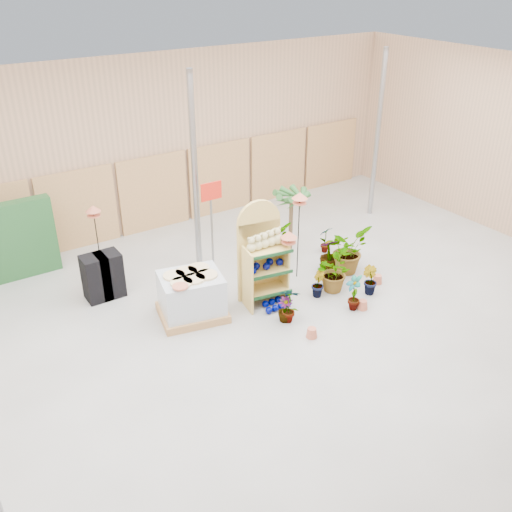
{
  "coord_description": "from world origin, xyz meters",
  "views": [
    {
      "loc": [
        -5.43,
        -7.22,
        6.52
      ],
      "look_at": [
        0.3,
        1.5,
        1.0
      ],
      "focal_mm": 40.0,
      "sensor_mm": 36.0,
      "label": 1
    }
  ],
  "objects": [
    {
      "name": "potted_plant_4",
      "position": [
        2.89,
        2.34,
        0.35
      ],
      "size": [
        0.38,
        0.27,
        0.7
      ],
      "primitive_type": "imported",
      "rotation": [
        0.0,
        0.0,
        3.21
      ],
      "color": "#285926",
      "rests_on": "ground"
    },
    {
      "name": "potted_plant_7",
      "position": [
        0.29,
        0.43,
        0.27
      ],
      "size": [
        0.42,
        0.42,
        0.53
      ],
      "primitive_type": "imported",
      "rotation": [
        0.0,
        0.0,
        5.33
      ],
      "color": "#285926",
      "rests_on": "ground"
    },
    {
      "name": "room",
      "position": [
        0.0,
        0.91,
        2.21
      ],
      "size": [
        15.2,
        12.1,
        4.7
      ],
      "color": "gray",
      "rests_on": "ground"
    },
    {
      "name": "potted_plant_6",
      "position": [
        1.57,
        2.71,
        0.46
      ],
      "size": [
        1.08,
        1.04,
        0.93
      ],
      "primitive_type": "imported",
      "rotation": [
        0.0,
        0.0,
        0.5
      ],
      "color": "#285926",
      "rests_on": "ground"
    },
    {
      "name": "bird_table_front",
      "position": [
        0.8,
        1.05,
        1.49
      ],
      "size": [
        0.34,
        0.34,
        1.62
      ],
      "color": "black",
      "rests_on": "ground"
    },
    {
      "name": "offer_sign",
      "position": [
        0.1,
        2.98,
        1.57
      ],
      "size": [
        0.5,
        0.08,
        2.2
      ],
      "color": "gray",
      "rests_on": "ground"
    },
    {
      "name": "gazing_balls_floor",
      "position": [
        0.41,
        0.92,
        0.07
      ],
      "size": [
        0.63,
        0.39,
        0.15
      ],
      "color": "#000667",
      "rests_on": "ground"
    },
    {
      "name": "gazing_balls_shelf",
      "position": [
        0.36,
        1.25,
        0.88
      ],
      "size": [
        0.82,
        0.28,
        0.16
      ],
      "color": "#000667",
      "rests_on": "display_shelf"
    },
    {
      "name": "potted_plant_8",
      "position": [
        1.73,
        0.01,
        0.4
      ],
      "size": [
        0.41,
        0.49,
        0.8
      ],
      "primitive_type": "imported",
      "rotation": [
        0.0,
        0.0,
        4.35
      ],
      "color": "#285926",
      "rests_on": "ground"
    },
    {
      "name": "bird_table_right",
      "position": [
        1.57,
        1.73,
        1.91
      ],
      "size": [
        0.34,
        0.34,
        2.06
      ],
      "color": "black",
      "rests_on": "ground"
    },
    {
      "name": "potted_plant_5",
      "position": [
        0.59,
        1.54,
        0.32
      ],
      "size": [
        0.39,
        0.43,
        0.64
      ],
      "primitive_type": "imported",
      "rotation": [
        0.0,
        0.0,
        5.06
      ],
      "color": "#285926",
      "rests_on": "ground"
    },
    {
      "name": "teddy_bears",
      "position": [
        0.39,
        1.28,
        1.42
      ],
      "size": [
        0.83,
        0.23,
        0.36
      ],
      "color": "beige",
      "rests_on": "display_shelf"
    },
    {
      "name": "potted_plant_2",
      "position": [
        1.86,
        0.86,
        0.46
      ],
      "size": [
        1.05,
        1.08,
        0.91
      ],
      "primitive_type": "imported",
      "rotation": [
        0.0,
        0.0,
        0.99
      ],
      "color": "#285926",
      "rests_on": "ground"
    },
    {
      "name": "pallet_stack",
      "position": [
        -1.17,
        1.61,
        0.47
      ],
      "size": [
        1.52,
        1.35,
        0.97
      ],
      "rotation": [
        0.0,
        0.0,
        -0.22
      ],
      "color": "#A27546",
      "rests_on": "ground"
    },
    {
      "name": "potted_plant_1",
      "position": [
        1.44,
        0.83,
        0.29
      ],
      "size": [
        0.39,
        0.41,
        0.59
      ],
      "primitive_type": "imported",
      "rotation": [
        0.0,
        0.0,
        0.99
      ],
      "color": "#285926",
      "rests_on": "ground"
    },
    {
      "name": "potted_plant_3",
      "position": [
        2.38,
        1.58,
        0.4
      ],
      "size": [
        0.57,
        0.57,
        0.79
      ],
      "primitive_type": "imported",
      "rotation": [
        0.0,
        0.0,
        2.79
      ],
      "color": "#285926",
      "rests_on": "ground"
    },
    {
      "name": "charcoal_planters",
      "position": [
        -2.4,
        3.31,
        0.5
      ],
      "size": [
        0.8,
        0.5,
        1.0
      ],
      "color": "black",
      "rests_on": "ground"
    },
    {
      "name": "trellis_stock",
      "position": [
        -3.8,
        5.2,
        0.9
      ],
      "size": [
        2.0,
        0.3,
        1.8
      ],
      "primitive_type": "cube",
      "color": "#1F4E24",
      "rests_on": "ground"
    },
    {
      "name": "potted_plant_10",
      "position": [
        2.69,
        1.32,
        0.55
      ],
      "size": [
        1.24,
        1.17,
        1.1
      ],
      "primitive_type": "imported",
      "rotation": [
        0.0,
        0.0,
        0.38
      ],
      "color": "#285926",
      "rests_on": "ground"
    },
    {
      "name": "bird_table_back",
      "position": [
        -2.08,
        4.43,
        1.53
      ],
      "size": [
        0.34,
        0.34,
        1.65
      ],
      "color": "black",
      "rests_on": "ground"
    },
    {
      "name": "palm",
      "position": [
        2.28,
        2.96,
        1.4
      ],
      "size": [
        0.7,
        0.7,
        1.65
      ],
      "color": "brown",
      "rests_on": "ground"
    },
    {
      "name": "potted_plant_9",
      "position": [
        2.44,
        0.3,
        0.32
      ],
      "size": [
        0.29,
        0.36,
        0.64
      ],
      "primitive_type": "imported",
      "rotation": [
        0.0,
        0.0,
        1.55
      ],
      "color": "#285926",
      "rests_on": "ground"
    },
    {
      "name": "potted_plant_0",
      "position": [
        0.35,
        0.36,
        0.41
      ],
      "size": [
        0.51,
        0.51,
        0.82
      ],
      "primitive_type": "imported",
      "rotation": [
        0.0,
        0.0,
        2.37
      ],
      "color": "#285926",
      "rests_on": "ground"
    },
    {
      "name": "display_shelf",
      "position": [
        0.36,
        1.39,
        1.02
      ],
      "size": [
        1.02,
        0.74,
        2.24
      ],
      "rotation": [
        0.0,
        0.0,
        -0.16
      ],
      "color": "tan",
      "rests_on": "ground"
    }
  ]
}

